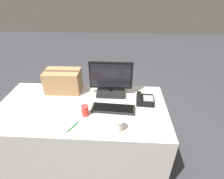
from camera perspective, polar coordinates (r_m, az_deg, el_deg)
ground_plane at (r=2.40m, az=-8.29°, el=-19.73°), size 12.00×12.00×0.00m
office_desk at (r=2.13m, az=-9.08°, el=-13.48°), size 1.80×0.90×0.75m
monitor at (r=1.97m, az=-0.37°, el=2.42°), size 0.48×0.22×0.40m
keyboard at (r=1.80m, az=0.41°, el=-6.23°), size 0.45×0.18×0.03m
desk_phone at (r=1.93m, az=10.52°, el=-3.29°), size 0.20×0.20×0.08m
paper_cup_left at (r=1.73m, az=-8.78°, el=-6.82°), size 0.07×0.07×0.11m
paper_cup_right at (r=1.56m, az=2.41°, el=-11.50°), size 0.08×0.08×0.11m
spoon at (r=1.88m, az=-12.81°, el=-5.87°), size 0.16×0.07×0.00m
cardboard_box at (r=2.13m, az=-15.64°, el=2.72°), size 0.41×0.25×0.26m
pen_marker at (r=1.65m, az=-12.71°, el=-11.80°), size 0.08×0.14×0.01m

